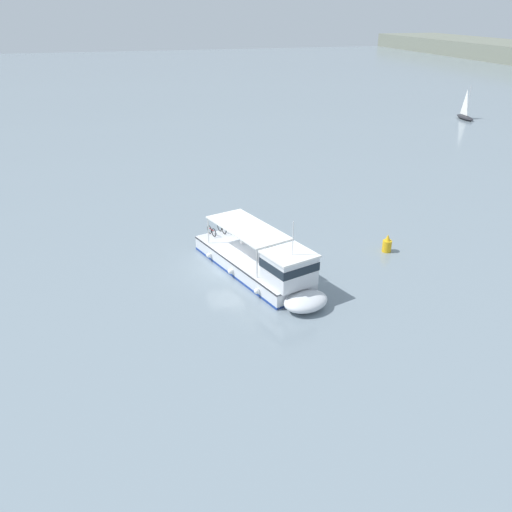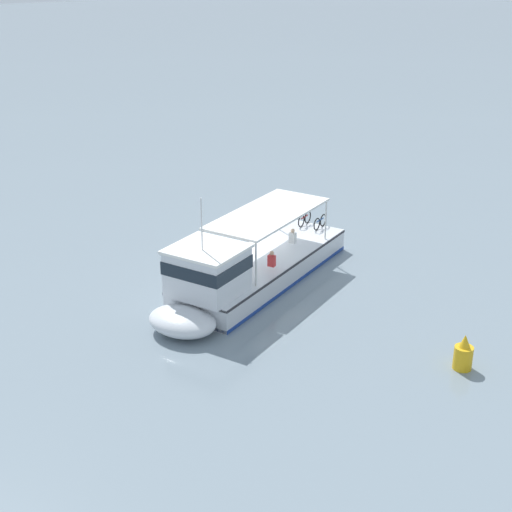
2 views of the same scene
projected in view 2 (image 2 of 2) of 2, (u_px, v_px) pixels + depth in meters
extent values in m
plane|color=gray|center=(251.00, 264.00, 35.98)|extent=(400.00, 400.00, 0.00)
cube|color=silver|center=(263.00, 269.00, 34.03)|extent=(11.26, 6.35, 1.10)
ellipsoid|color=silver|center=(182.00, 321.00, 29.17)|extent=(2.99, 3.48, 1.01)
cube|color=navy|center=(263.00, 277.00, 34.21)|extent=(11.27, 6.39, 0.16)
cube|color=#2D2D33|center=(263.00, 259.00, 33.85)|extent=(11.28, 6.41, 0.10)
cube|color=silver|center=(207.00, 272.00, 30.01)|extent=(3.31, 3.38, 1.90)
cube|color=#19232D|center=(207.00, 264.00, 29.88)|extent=(3.36, 3.46, 0.56)
cube|color=white|center=(207.00, 249.00, 29.62)|extent=(3.51, 3.59, 0.12)
cube|color=white|center=(268.00, 213.00, 33.39)|extent=(7.28, 4.85, 0.10)
cylinder|color=silver|center=(256.00, 264.00, 30.58)|extent=(0.08, 0.08, 2.00)
cylinder|color=silver|center=(203.00, 251.00, 31.90)|extent=(0.08, 0.08, 2.00)
cylinder|color=silver|center=(326.00, 220.00, 35.68)|extent=(0.08, 0.08, 2.00)
cylinder|color=silver|center=(278.00, 210.00, 37.00)|extent=(0.08, 0.08, 2.00)
cylinder|color=silver|center=(202.00, 224.00, 28.94)|extent=(0.06, 0.06, 2.20)
sphere|color=white|center=(189.00, 287.00, 32.26)|extent=(0.36, 0.36, 0.36)
sphere|color=white|center=(230.00, 262.00, 34.84)|extent=(0.36, 0.36, 0.36)
sphere|color=white|center=(264.00, 242.00, 37.27)|extent=(0.36, 0.36, 0.36)
torus|color=black|center=(317.00, 224.00, 37.04)|extent=(0.65, 0.26, 0.66)
torus|color=black|center=(323.00, 220.00, 37.59)|extent=(0.65, 0.26, 0.66)
cylinder|color=#1E478C|center=(320.00, 220.00, 37.27)|extent=(0.68, 0.27, 0.06)
torus|color=black|center=(301.00, 221.00, 37.48)|extent=(0.65, 0.26, 0.66)
torus|color=black|center=(308.00, 217.00, 38.03)|extent=(0.65, 0.26, 0.66)
cylinder|color=maroon|center=(305.00, 217.00, 37.71)|extent=(0.68, 0.27, 0.06)
cube|color=white|center=(293.00, 238.00, 34.91)|extent=(0.31, 0.37, 0.52)
sphere|color=beige|center=(293.00, 231.00, 34.77)|extent=(0.20, 0.20, 0.20)
cube|color=red|center=(272.00, 261.00, 32.31)|extent=(0.31, 0.37, 0.52)
sphere|color=tan|center=(272.00, 253.00, 32.17)|extent=(0.20, 0.20, 0.20)
cylinder|color=gold|center=(463.00, 358.00, 26.74)|extent=(0.70, 0.70, 0.90)
cone|color=gold|center=(465.00, 341.00, 26.47)|extent=(0.42, 0.42, 0.50)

